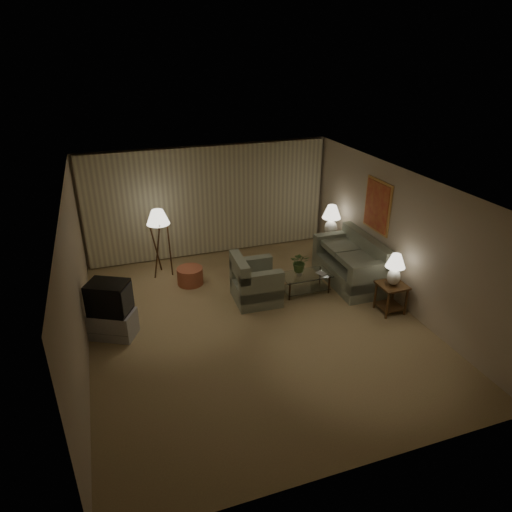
{
  "coord_description": "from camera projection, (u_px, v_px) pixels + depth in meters",
  "views": [
    {
      "loc": [
        -2.36,
        -6.91,
        4.84
      ],
      "look_at": [
        0.23,
        0.6,
        1.11
      ],
      "focal_mm": 32.0,
      "sensor_mm": 36.0,
      "label": 1
    }
  ],
  "objects": [
    {
      "name": "coffee_table",
      "position": [
        306.0,
        280.0,
        9.63
      ],
      "size": [
        1.04,
        0.57,
        0.41
      ],
      "color": "silver",
      "rests_on": "ground"
    },
    {
      "name": "vase",
      "position": [
        299.0,
        273.0,
        9.5
      ],
      "size": [
        0.15,
        0.15,
        0.14
      ],
      "primitive_type": "imported",
      "rotation": [
        0.0,
        0.0,
        0.12
      ],
      "color": "white",
      "rests_on": "coffee_table"
    },
    {
      "name": "ottoman",
      "position": [
        190.0,
        276.0,
        10.0
      ],
      "size": [
        0.71,
        0.71,
        0.38
      ],
      "primitive_type": "cylinder",
      "rotation": [
        0.0,
        0.0,
        0.32
      ],
      "color": "#A54E37",
      "rests_on": "ground"
    },
    {
      "name": "table_lamp_near",
      "position": [
        395.0,
        267.0,
        8.63
      ],
      "size": [
        0.37,
        0.37,
        0.64
      ],
      "color": "white",
      "rests_on": "side_table_near"
    },
    {
      "name": "armchair",
      "position": [
        256.0,
        283.0,
        9.28
      ],
      "size": [
        1.0,
        0.96,
        0.78
      ],
      "rotation": [
        0.0,
        0.0,
        1.53
      ],
      "color": "gray",
      "rests_on": "ground"
    },
    {
      "name": "table_lamp_far",
      "position": [
        331.0,
        218.0,
        10.83
      ],
      "size": [
        0.45,
        0.45,
        0.77
      ],
      "color": "white",
      "rests_on": "side_table_far"
    },
    {
      "name": "room_shell",
      "position": [
        232.0,
        211.0,
        9.22
      ],
      "size": [
        6.04,
        7.02,
        2.72
      ],
      "color": "#BCAA90",
      "rests_on": "ground"
    },
    {
      "name": "ground",
      "position": [
        255.0,
        323.0,
        8.67
      ],
      "size": [
        7.0,
        7.0,
        0.0
      ],
      "primitive_type": "plane",
      "color": "tan",
      "rests_on": "ground"
    },
    {
      "name": "crt_tv",
      "position": [
        109.0,
        298.0,
        7.96
      ],
      "size": [
        1.09,
        1.05,
        0.59
      ],
      "primitive_type": "cube",
      "rotation": [
        0.0,
        0.0,
        -0.49
      ],
      "color": "black",
      "rests_on": "tv_cabinet"
    },
    {
      "name": "floor_lamp",
      "position": [
        160.0,
        242.0,
        10.14
      ],
      "size": [
        0.5,
        0.5,
        1.56
      ],
      "color": "#3A230F",
      "rests_on": "ground"
    },
    {
      "name": "flowers",
      "position": [
        300.0,
        260.0,
        9.38
      ],
      "size": [
        0.49,
        0.47,
        0.43
      ],
      "primitive_type": "imported",
      "rotation": [
        0.0,
        0.0,
        -0.41
      ],
      "color": "#45652D",
      "rests_on": "vase"
    },
    {
      "name": "tv_cabinet",
      "position": [
        113.0,
        324.0,
        8.19
      ],
      "size": [
        1.18,
        1.13,
        0.5
      ],
      "primitive_type": "cube",
      "rotation": [
        0.0,
        0.0,
        -0.49
      ],
      "color": "#ACACAE",
      "rests_on": "ground"
    },
    {
      "name": "side_table_far",
      "position": [
        329.0,
        243.0,
        11.11
      ],
      "size": [
        0.47,
        0.39,
        0.6
      ],
      "color": "#3A230F",
      "rests_on": "ground"
    },
    {
      "name": "side_table_near",
      "position": [
        391.0,
        293.0,
        8.88
      ],
      "size": [
        0.52,
        0.52,
        0.6
      ],
      "color": "#3A230F",
      "rests_on": "ground"
    },
    {
      "name": "book",
      "position": [
        319.0,
        274.0,
        9.56
      ],
      "size": [
        0.22,
        0.25,
        0.02
      ],
      "primitive_type": "imported",
      "rotation": [
        0.0,
        0.0,
        0.37
      ],
      "color": "olive",
      "rests_on": "coffee_table"
    },
    {
      "name": "sofa",
      "position": [
        350.0,
        265.0,
        9.99
      ],
      "size": [
        1.91,
        1.02,
        0.83
      ],
      "rotation": [
        0.0,
        0.0,
        -1.59
      ],
      "color": "gray",
      "rests_on": "ground"
    }
  ]
}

